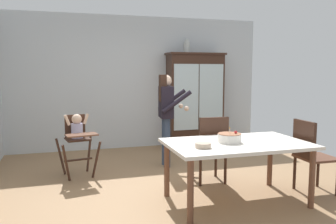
{
  "coord_description": "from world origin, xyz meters",
  "views": [
    {
      "loc": [
        -1.51,
        -4.45,
        1.59
      ],
      "look_at": [
        0.07,
        0.7,
        0.95
      ],
      "focal_mm": 37.06,
      "sensor_mm": 36.0,
      "label": 1
    }
  ],
  "objects_px": {
    "high_chair_with_toddler": "(77,134)",
    "adult_person": "(166,109)",
    "china_cabinet": "(195,100)",
    "dining_chair_far_side": "(211,145)",
    "ceramic_vase": "(187,47)",
    "birthday_cake": "(229,138)",
    "dining_table": "(237,149)",
    "serving_bowl": "(203,145)",
    "dining_chair_right_end": "(310,151)"
  },
  "relations": [
    {
      "from": "china_cabinet",
      "to": "dining_table",
      "type": "relative_size",
      "value": 1.16
    },
    {
      "from": "ceramic_vase",
      "to": "birthday_cake",
      "type": "height_order",
      "value": "ceramic_vase"
    },
    {
      "from": "adult_person",
      "to": "birthday_cake",
      "type": "bearing_deg",
      "value": -165.67
    },
    {
      "from": "ceramic_vase",
      "to": "dining_chair_far_side",
      "type": "bearing_deg",
      "value": -101.92
    },
    {
      "from": "serving_bowl",
      "to": "dining_chair_far_side",
      "type": "distance_m",
      "value": 1.05
    },
    {
      "from": "birthday_cake",
      "to": "dining_chair_right_end",
      "type": "relative_size",
      "value": 0.29
    },
    {
      "from": "serving_bowl",
      "to": "high_chair_with_toddler",
      "type": "bearing_deg",
      "value": 125.36
    },
    {
      "from": "ceramic_vase",
      "to": "birthday_cake",
      "type": "xyz_separation_m",
      "value": [
        -0.6,
        -3.14,
        -1.29
      ]
    },
    {
      "from": "adult_person",
      "to": "ceramic_vase",
      "type": "bearing_deg",
      "value": -25.78
    },
    {
      "from": "dining_table",
      "to": "birthday_cake",
      "type": "distance_m",
      "value": 0.16
    },
    {
      "from": "dining_chair_far_side",
      "to": "dining_table",
      "type": "bearing_deg",
      "value": 93.75
    },
    {
      "from": "adult_person",
      "to": "dining_table",
      "type": "relative_size",
      "value": 0.91
    },
    {
      "from": "dining_chair_right_end",
      "to": "birthday_cake",
      "type": "bearing_deg",
      "value": 90.66
    },
    {
      "from": "dining_chair_far_side",
      "to": "dining_chair_right_end",
      "type": "distance_m",
      "value": 1.29
    },
    {
      "from": "adult_person",
      "to": "dining_chair_far_side",
      "type": "distance_m",
      "value": 1.18
    },
    {
      "from": "dining_chair_right_end",
      "to": "ceramic_vase",
      "type": "bearing_deg",
      "value": 11.74
    },
    {
      "from": "high_chair_with_toddler",
      "to": "china_cabinet",
      "type": "bearing_deg",
      "value": 21.27
    },
    {
      "from": "ceramic_vase",
      "to": "serving_bowl",
      "type": "relative_size",
      "value": 1.5
    },
    {
      "from": "dining_table",
      "to": "birthday_cake",
      "type": "xyz_separation_m",
      "value": [
        -0.09,
        0.02,
        0.14
      ]
    },
    {
      "from": "birthday_cake",
      "to": "serving_bowl",
      "type": "distance_m",
      "value": 0.46
    },
    {
      "from": "adult_person",
      "to": "serving_bowl",
      "type": "height_order",
      "value": "adult_person"
    },
    {
      "from": "adult_person",
      "to": "serving_bowl",
      "type": "bearing_deg",
      "value": -178.61
    },
    {
      "from": "china_cabinet",
      "to": "serving_bowl",
      "type": "distance_m",
      "value": 3.54
    },
    {
      "from": "high_chair_with_toddler",
      "to": "dining_chair_far_side",
      "type": "distance_m",
      "value": 2.0
    },
    {
      "from": "adult_person",
      "to": "dining_table",
      "type": "height_order",
      "value": "adult_person"
    },
    {
      "from": "china_cabinet",
      "to": "dining_chair_right_end",
      "type": "relative_size",
      "value": 2.04
    },
    {
      "from": "high_chair_with_toddler",
      "to": "adult_person",
      "type": "height_order",
      "value": "adult_person"
    },
    {
      "from": "ceramic_vase",
      "to": "birthday_cake",
      "type": "distance_m",
      "value": 3.45
    },
    {
      "from": "ceramic_vase",
      "to": "dining_chair_far_side",
      "type": "relative_size",
      "value": 0.28
    },
    {
      "from": "high_chair_with_toddler",
      "to": "serving_bowl",
      "type": "bearing_deg",
      "value": -64.67
    },
    {
      "from": "ceramic_vase",
      "to": "dining_chair_far_side",
      "type": "xyz_separation_m",
      "value": [
        -0.51,
        -2.43,
        -1.53
      ]
    },
    {
      "from": "adult_person",
      "to": "dining_chair_right_end",
      "type": "bearing_deg",
      "value": -135.93
    },
    {
      "from": "serving_bowl",
      "to": "dining_chair_right_end",
      "type": "xyz_separation_m",
      "value": [
        1.56,
        0.16,
        -0.21
      ]
    },
    {
      "from": "adult_person",
      "to": "dining_chair_far_side",
      "type": "xyz_separation_m",
      "value": [
        0.34,
        -1.06,
        -0.41
      ]
    },
    {
      "from": "china_cabinet",
      "to": "dining_chair_far_side",
      "type": "bearing_deg",
      "value": -106.23
    },
    {
      "from": "dining_table",
      "to": "serving_bowl",
      "type": "relative_size",
      "value": 9.36
    },
    {
      "from": "china_cabinet",
      "to": "birthday_cake",
      "type": "relative_size",
      "value": 7.01
    },
    {
      "from": "china_cabinet",
      "to": "dining_chair_far_side",
      "type": "relative_size",
      "value": 2.04
    },
    {
      "from": "dining_chair_far_side",
      "to": "dining_chair_right_end",
      "type": "xyz_separation_m",
      "value": [
        1.06,
        -0.74,
        0.0
      ]
    },
    {
      "from": "ceramic_vase",
      "to": "serving_bowl",
      "type": "distance_m",
      "value": 3.71
    },
    {
      "from": "ceramic_vase",
      "to": "adult_person",
      "type": "bearing_deg",
      "value": -121.91
    },
    {
      "from": "dining_table",
      "to": "serving_bowl",
      "type": "xyz_separation_m",
      "value": [
        -0.5,
        -0.16,
        0.11
      ]
    },
    {
      "from": "china_cabinet",
      "to": "high_chair_with_toddler",
      "type": "xyz_separation_m",
      "value": [
        -2.49,
        -1.51,
        -0.33
      ]
    },
    {
      "from": "china_cabinet",
      "to": "serving_bowl",
      "type": "xyz_separation_m",
      "value": [
        -1.21,
        -3.32,
        -0.22
      ]
    },
    {
      "from": "high_chair_with_toddler",
      "to": "serving_bowl",
      "type": "height_order",
      "value": "high_chair_with_toddler"
    },
    {
      "from": "serving_bowl",
      "to": "china_cabinet",
      "type": "bearing_deg",
      "value": 70.0
    },
    {
      "from": "birthday_cake",
      "to": "dining_chair_far_side",
      "type": "bearing_deg",
      "value": 83.15
    },
    {
      "from": "china_cabinet",
      "to": "dining_table",
      "type": "distance_m",
      "value": 3.25
    },
    {
      "from": "high_chair_with_toddler",
      "to": "dining_table",
      "type": "relative_size",
      "value": 0.56
    },
    {
      "from": "china_cabinet",
      "to": "birthday_cake",
      "type": "height_order",
      "value": "china_cabinet"
    }
  ]
}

